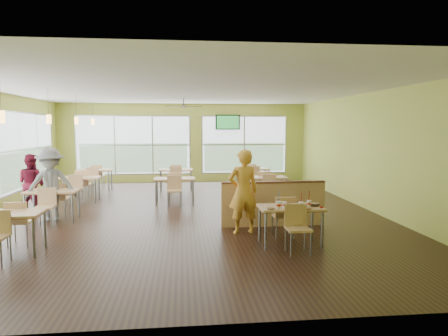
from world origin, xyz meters
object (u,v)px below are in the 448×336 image
at_px(half_wall_divider, 273,204).
at_px(food_basket, 315,204).
at_px(man_plaid, 243,192).
at_px(main_table, 290,212).

height_order(half_wall_divider, food_basket, half_wall_divider).
height_order(man_plaid, food_basket, man_plaid).
height_order(main_table, man_plaid, man_plaid).
xyz_separation_m(half_wall_divider, food_basket, (0.49, -1.44, 0.26)).
distance_m(main_table, half_wall_divider, 1.45).
relative_size(man_plaid, food_basket, 8.24).
xyz_separation_m(main_table, food_basket, (0.49, 0.01, 0.15)).
bearing_deg(half_wall_divider, man_plaid, -145.79).
relative_size(main_table, food_basket, 6.94).
xyz_separation_m(main_table, man_plaid, (-0.78, 0.92, 0.27)).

